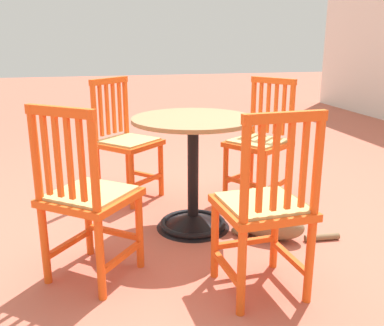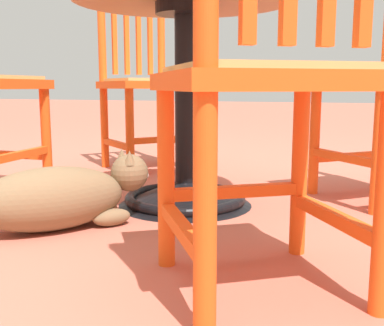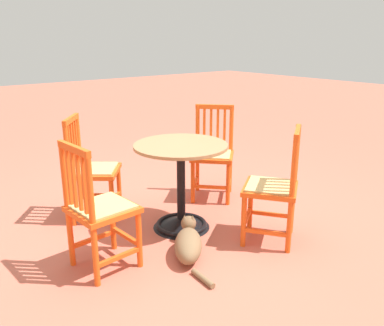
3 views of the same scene
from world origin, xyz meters
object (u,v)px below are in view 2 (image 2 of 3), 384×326
(orange_chair_facing_out, at_px, (271,80))
(orange_chair_near_fence, at_px, (145,85))
(cafe_table, at_px, (185,126))
(tabby_cat, at_px, (64,197))

(orange_chair_facing_out, bearing_deg, orange_chair_near_fence, -54.63)
(cafe_table, bearing_deg, orange_chair_near_fence, -53.64)
(tabby_cat, bearing_deg, cafe_table, -120.75)
(orange_chair_near_fence, height_order, tabby_cat, orange_chair_near_fence)
(orange_chair_facing_out, bearing_deg, tabby_cat, -19.23)
(cafe_table, relative_size, tabby_cat, 1.12)
(orange_chair_facing_out, relative_size, tabby_cat, 1.35)
(orange_chair_near_fence, bearing_deg, cafe_table, 126.36)
(orange_chair_near_fence, distance_m, orange_chair_facing_out, 1.57)
(orange_chair_near_fence, relative_size, orange_chair_facing_out, 1.00)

